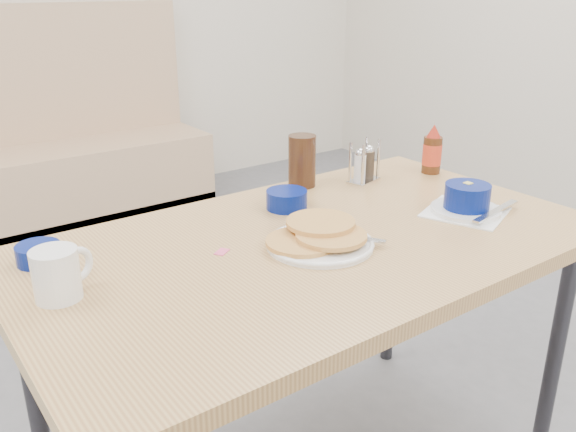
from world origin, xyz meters
TOP-DOWN VIEW (x-y plane):
  - booth_bench at (0.00, 2.78)m, footprint 1.90×0.56m
  - dining_table at (0.00, 0.25)m, footprint 1.40×0.80m
  - pancake_plate at (-0.01, 0.21)m, footprint 0.25×0.25m
  - coffee_mug at (-0.58, 0.32)m, footprint 0.13×0.09m
  - grits_setting at (0.44, 0.15)m, footprint 0.27×0.25m
  - creamer_bowl at (-0.57, 0.50)m, footprint 0.10×0.10m
  - butter_bowl at (0.07, 0.46)m, footprint 0.11×0.11m
  - amber_tumbler at (0.22, 0.59)m, footprint 0.10×0.10m
  - condiment_caddy at (0.41, 0.51)m, footprint 0.12×0.09m
  - syrup_bottle at (0.64, 0.45)m, footprint 0.06×0.06m
  - sugar_wrapper at (-0.22, 0.31)m, footprint 0.04×0.04m

SIDE VIEW (x-z plane):
  - booth_bench at x=0.00m, z-range -0.26..0.96m
  - dining_table at x=0.00m, z-range 0.32..1.08m
  - sugar_wrapper at x=-0.22m, z-range 0.76..0.76m
  - pancake_plate at x=-0.01m, z-range 0.76..0.80m
  - creamer_bowl at x=-0.57m, z-range 0.76..0.80m
  - butter_bowl at x=0.07m, z-range 0.76..0.81m
  - grits_setting at x=0.44m, z-range 0.75..0.84m
  - condiment_caddy at x=0.41m, z-range 0.74..0.87m
  - coffee_mug at x=-0.58m, z-range 0.76..0.86m
  - syrup_bottle at x=0.64m, z-range 0.75..0.91m
  - amber_tumbler at x=0.22m, z-range 0.76..0.91m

